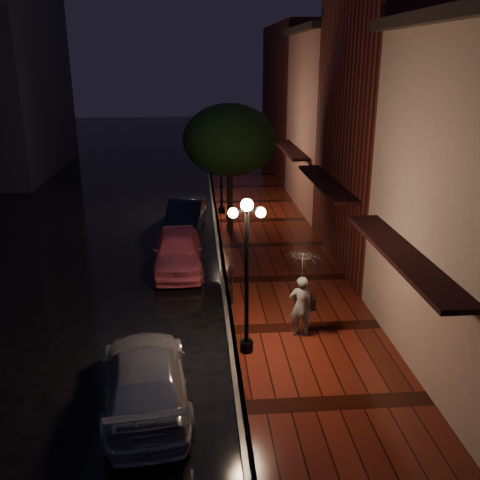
# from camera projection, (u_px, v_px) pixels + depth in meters

# --- Properties ---
(ground) EXTENTS (120.00, 120.00, 0.00)m
(ground) POSITION_uv_depth(u_px,v_px,m) (224.00, 284.00, 19.42)
(ground) COLOR black
(ground) RESTS_ON ground
(sidewalk) EXTENTS (4.50, 60.00, 0.15)m
(sidewalk) POSITION_uv_depth(u_px,v_px,m) (285.00, 280.00, 19.57)
(sidewalk) COLOR #43150B
(sidewalk) RESTS_ON ground
(curb) EXTENTS (0.25, 60.00, 0.15)m
(curb) POSITION_uv_depth(u_px,v_px,m) (224.00, 282.00, 19.40)
(curb) COLOR #595451
(curb) RESTS_ON ground
(storefront_mid) EXTENTS (5.00, 8.00, 11.00)m
(storefront_mid) POSITION_uv_depth(u_px,v_px,m) (406.00, 122.00, 20.08)
(storefront_mid) COLOR #511914
(storefront_mid) RESTS_ON ground
(storefront_far) EXTENTS (5.00, 8.00, 9.00)m
(storefront_far) POSITION_uv_depth(u_px,v_px,m) (347.00, 125.00, 27.95)
(storefront_far) COLOR #8C5951
(storefront_far) RESTS_ON ground
(storefront_extra) EXTENTS (5.00, 12.00, 10.00)m
(storefront_extra) POSITION_uv_depth(u_px,v_px,m) (308.00, 101.00, 37.23)
(storefront_extra) COLOR #511914
(storefront_extra) RESTS_ON ground
(streetlamp_near) EXTENTS (0.96, 0.36, 4.31)m
(streetlamp_near) POSITION_uv_depth(u_px,v_px,m) (247.00, 268.00, 13.89)
(streetlamp_near) COLOR black
(streetlamp_near) RESTS_ON sidewalk
(streetlamp_far) EXTENTS (0.96, 0.36, 4.31)m
(streetlamp_far) POSITION_uv_depth(u_px,v_px,m) (221.00, 166.00, 27.11)
(streetlamp_far) COLOR black
(streetlamp_far) RESTS_ON sidewalk
(street_tree) EXTENTS (4.16, 4.16, 5.80)m
(street_tree) POSITION_uv_depth(u_px,v_px,m) (230.00, 142.00, 23.76)
(street_tree) COLOR black
(street_tree) RESTS_ON sidewalk
(pink_car) EXTENTS (1.94, 4.61, 1.56)m
(pink_car) POSITION_uv_depth(u_px,v_px,m) (178.00, 251.00, 20.52)
(pink_car) COLOR #DE5B75
(pink_car) RESTS_ON ground
(navy_car) EXTENTS (2.07, 4.68, 1.49)m
(navy_car) POSITION_uv_depth(u_px,v_px,m) (185.00, 216.00, 25.12)
(navy_car) COLOR black
(navy_car) RESTS_ON ground
(silver_car) EXTENTS (2.49, 5.00, 1.40)m
(silver_car) POSITION_uv_depth(u_px,v_px,m) (145.00, 378.00, 12.45)
(silver_car) COLOR #9E9DA5
(silver_car) RESTS_ON ground
(woman_with_umbrella) EXTENTS (1.06, 1.08, 2.56)m
(woman_with_umbrella) POSITION_uv_depth(u_px,v_px,m) (302.00, 281.00, 15.01)
(woman_with_umbrella) COLOR silver
(woman_with_umbrella) RESTS_ON sidewalk
(parking_meter) EXTENTS (0.13, 0.10, 1.36)m
(parking_meter) POSITION_uv_depth(u_px,v_px,m) (232.00, 281.00, 17.17)
(parking_meter) COLOR black
(parking_meter) RESTS_ON sidewalk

